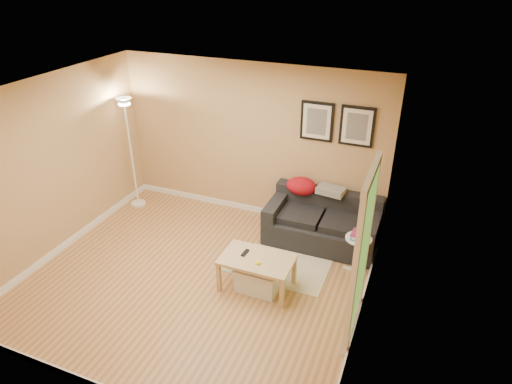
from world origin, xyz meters
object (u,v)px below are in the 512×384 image
Objects in this scene: sofa at (322,221)px; storage_bin at (258,278)px; book_stack at (358,235)px; floor_lamp at (132,157)px; coffee_table at (257,273)px; side_table at (357,255)px.

sofa is 1.52m from storage_bin.
book_stack is 0.12× the size of floor_lamp.
coffee_table is 3.22m from floor_lamp.
book_stack reaches higher than coffee_table.
storage_bin is (0.02, -0.02, -0.06)m from coffee_table.
side_table is (1.14, 0.87, 0.11)m from storage_bin.
storage_bin is at bearing -24.45° from coffee_table.
sofa reaches higher than coffee_table.
floor_lamp reaches higher than book_stack.
floor_lamp reaches higher than side_table.
sofa is 1.50m from coffee_table.
sofa is at bearing 70.57° from storage_bin.
book_stack reaches higher than storage_bin.
side_table is at bearing -6.64° from floor_lamp.
floor_lamp reaches higher than storage_bin.
sofa is 0.85m from book_stack.
coffee_table is 1.71× the size of side_table.
book_stack is at bearing 131.61° from side_table.
coffee_table is 0.49× the size of floor_lamp.
sofa is at bearing 1.32° from floor_lamp.
storage_bin is at bearing -142.57° from side_table.
book_stack is (1.15, 0.87, 0.36)m from coffee_table.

